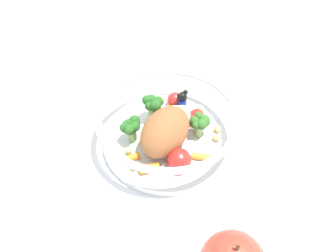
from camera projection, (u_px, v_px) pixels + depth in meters
The scene contains 3 objects.
ground_plane at pixel (161, 140), 0.56m from camera, with size 2.40×2.40×0.00m, color white.
food_container at pixel (168, 127), 0.53m from camera, with size 0.21×0.21×0.07m.
folded_napkin at pixel (196, 67), 0.68m from camera, with size 0.12×0.14×0.01m, color silver.
Camera 1 is at (-0.13, 0.34, 0.42)m, focal length 38.66 mm.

